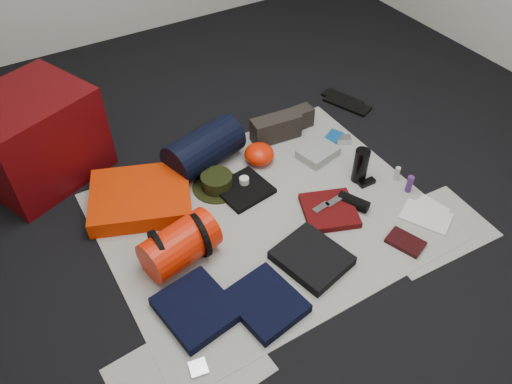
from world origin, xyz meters
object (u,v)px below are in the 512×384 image
red_cabinet (35,138)px  water_bottle (361,166)px  paperback_book (405,242)px  navy_duffel (204,149)px  stuff_sack (180,245)px  compact_camera (342,140)px  sleeping_pad (141,197)px

red_cabinet → water_bottle: 1.73m
water_bottle → paperback_book: 0.49m
red_cabinet → navy_duffel: (0.79, -0.39, -0.13)m
stuff_sack → compact_camera: 1.23m
navy_duffel → compact_camera: size_ratio=4.44×
red_cabinet → water_bottle: red_cabinet is taller
navy_duffel → sleeping_pad: bearing=179.3°
water_bottle → paperback_book: bearing=-101.7°
sleeping_pad → stuff_sack: stuff_sack is taller
stuff_sack → paperback_book: 1.08m
stuff_sack → compact_camera: (1.19, 0.31, -0.08)m
compact_camera → paperback_book: compact_camera is taller
red_cabinet → sleeping_pad: red_cabinet is taller
red_cabinet → stuff_sack: size_ratio=1.71×
navy_duffel → paperback_book: size_ratio=2.53×
stuff_sack → paperback_book: stuff_sack is taller
sleeping_pad → stuff_sack: bearing=-86.6°
navy_duffel → compact_camera: 0.83m
navy_duffel → paperback_book: (0.56, -1.02, -0.10)m
compact_camera → red_cabinet: bearing=-173.5°
stuff_sack → red_cabinet: bearing=112.2°
water_bottle → compact_camera: (0.13, 0.31, -0.08)m
paperback_book → navy_duffel: bearing=98.7°
stuff_sack → paperback_book: (0.96, -0.47, -0.09)m
sleeping_pad → navy_duffel: bearing=14.6°
sleeping_pad → compact_camera: 1.22m
navy_duffel → water_bottle: size_ratio=2.16×
red_cabinet → compact_camera: red_cabinet is taller
sleeping_pad → navy_duffel: 0.45m
compact_camera → paperback_book: size_ratio=0.57×
water_bottle → paperback_book: (-0.10, -0.48, -0.09)m
sleeping_pad → navy_duffel: (0.43, 0.11, 0.07)m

